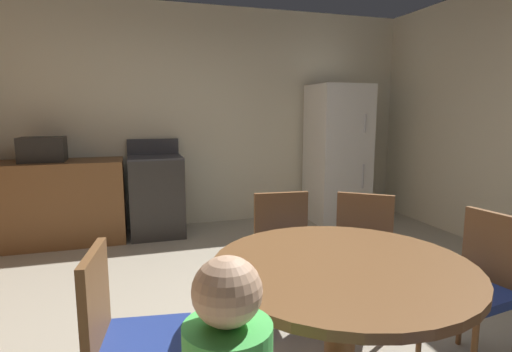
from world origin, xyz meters
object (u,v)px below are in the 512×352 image
refrigerator (337,154)px  chair_east (479,280)px  chair_north (285,249)px  microwave (43,149)px  chair_west (126,335)px  dining_table (341,296)px  oven_range (156,195)px  chair_northeast (362,251)px

refrigerator → chair_east: (-0.75, -3.02, -0.38)m
refrigerator → chair_north: (-1.58, -2.21, -0.38)m
microwave → chair_west: (0.83, -3.07, -0.53)m
chair_east → dining_table: bearing=0.0°
dining_table → chair_north: bearing=84.2°
oven_range → chair_west: size_ratio=1.26×
chair_northeast → chair_east: bearing=67.8°
dining_table → chair_north: (0.10, 0.94, -0.10)m
dining_table → chair_northeast: size_ratio=1.34×
chair_east → chair_north: bearing=-51.9°
chair_northeast → chair_north: size_ratio=1.00×
chair_east → chair_northeast: same height
refrigerator → microwave: bearing=179.2°
microwave → chair_west: bearing=-74.8°
chair_east → chair_north: (-0.84, 0.80, 0.00)m
chair_east → chair_west: 1.86m
oven_range → chair_north: oven_range is taller
chair_east → oven_range: bearing=-71.3°
chair_east → chair_north: size_ratio=1.00×
chair_northeast → chair_west: 1.62m
refrigerator → dining_table: size_ratio=1.51×
refrigerator → chair_west: refrigerator is taller
chair_east → chair_northeast: bearing=-67.8°
dining_table → chair_east: 0.95m
chair_north → microwave: bearing=-134.8°
refrigerator → chair_west: (-2.61, -3.02, -0.38)m
dining_table → chair_east: chair_east is taller
chair_west → refrigerator: bearing=57.3°
chair_east → chair_west: same height
refrigerator → microwave: (-3.44, 0.05, 0.15)m
oven_range → dining_table: 3.27m
oven_range → microwave: bearing=-179.8°
chair_north → chair_west: bearing=-46.2°
dining_table → chair_west: chair_west is taller
chair_northeast → chair_north: same height
dining_table → chair_west: (-0.93, 0.13, -0.10)m
refrigerator → chair_east: refrigerator is taller
refrigerator → chair_west: 4.01m
refrigerator → chair_north: bearing=-125.6°
chair_north → oven_range: bearing=-156.7°
refrigerator → chair_west: bearing=-130.8°
chair_west → microwave: bearing=113.3°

